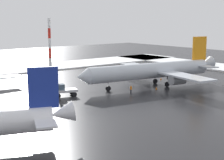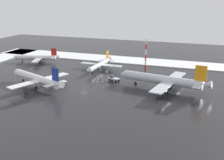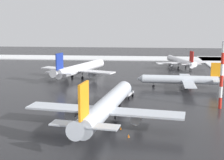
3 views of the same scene
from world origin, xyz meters
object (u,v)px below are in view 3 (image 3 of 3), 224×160
antenna_mast (222,75)px  traffic_cone_near_nose (129,136)px  pushback_tug (128,93)px  traffic_cone_mid_line (121,128)px  airplane_parked_starboard (106,106)px  airplane_distant_tail (181,61)px  airplane_foreground_jet (182,80)px  ground_crew_mid_apron (124,89)px  airplane_far_rear (80,68)px  ground_crew_by_nose_gear (98,106)px  traffic_cone_wingtip_side (92,118)px

antenna_mast → traffic_cone_near_nose: 29.26m
pushback_tug → traffic_cone_mid_line: pushback_tug is taller
airplane_parked_starboard → airplane_distant_tail: (71.45, -22.37, -1.09)m
airplane_foreground_jet → antenna_mast: (-20.85, -6.10, 5.13)m
pushback_tug → ground_crew_mid_apron: (5.37, 1.03, -0.31)m
airplane_far_rear → ground_crew_by_nose_gear: (-37.97, -10.56, -2.15)m
airplane_far_rear → traffic_cone_mid_line: 53.06m
airplane_parked_starboard → traffic_cone_mid_line: 5.44m
airplane_far_rear → antenna_mast: bearing=-110.7°
airplane_distant_tail → antenna_mast: size_ratio=1.62×
airplane_distant_tail → pushback_tug: bearing=141.5°
airplane_distant_tail → traffic_cone_wingtip_side: (-69.20, 25.55, -2.21)m
traffic_cone_wingtip_side → airplane_foreground_jet: bearing=-34.6°
airplane_foreground_jet → ground_crew_mid_apron: 17.65m
airplane_parked_starboard → antenna_mast: antenna_mast is taller
pushback_tug → traffic_cone_near_nose: bearing=-161.9°
airplane_far_rear → traffic_cone_wingtip_side: size_ratio=55.49×
traffic_cone_wingtip_side → airplane_parked_starboard: bearing=-125.3°
ground_crew_mid_apron → antenna_mast: size_ratio=0.11×
antenna_mast → airplane_parked_starboard: bearing=117.6°
airplane_distant_tail → ground_crew_by_nose_gear: bearing=140.2°
pushback_tug → antenna_mast: 23.73m
traffic_cone_near_nose → traffic_cone_mid_line: (4.09, 1.62, 0.00)m
airplane_parked_starboard → pushback_tug: 21.71m
airplane_distant_tail → airplane_foreground_jet: (-37.80, 3.93, 0.00)m
ground_crew_by_nose_gear → antenna_mast: 28.38m
airplane_foreground_jet → antenna_mast: size_ratio=1.66×
ground_crew_by_nose_gear → airplane_distant_tail: bearing=173.6°
traffic_cone_near_nose → traffic_cone_wingtip_side: bearing=39.1°
pushback_tug → ground_crew_mid_apron: pushback_tug is taller
airplane_far_rear → ground_crew_mid_apron: (-20.52, -15.67, -2.15)m
airplane_parked_starboard → airplane_foreground_jet: 38.40m
ground_crew_by_nose_gear → traffic_cone_near_nose: 18.11m
airplane_parked_starboard → airplane_far_rear: 49.09m
antenna_mast → traffic_cone_mid_line: bearing=126.5°
ground_crew_mid_apron → traffic_cone_near_nose: bearing=83.8°
airplane_parked_starboard → traffic_cone_wingtip_side: size_ratio=66.07×
airplane_foreground_jet → antenna_mast: bearing=108.7°
airplane_foreground_jet → traffic_cone_mid_line: bearing=69.5°
airplane_far_rear → traffic_cone_wingtip_side: airplane_far_rear is taller
pushback_tug → ground_crew_by_nose_gear: bearing=168.7°
airplane_far_rear → airplane_distant_tail: bearing=-34.4°
traffic_cone_wingtip_side → ground_crew_mid_apron: bearing=-12.6°
antenna_mast → traffic_cone_wingtip_side: size_ratio=27.69×
traffic_cone_wingtip_side → airplane_far_rear: bearing=12.8°
airplane_far_rear → airplane_foreground_jet: 34.60m
airplane_distant_tail → ground_crew_mid_apron: bearing=138.1°
airplane_parked_starboard → airplane_distant_tail: size_ratio=1.47×
airplane_parked_starboard → traffic_cone_near_nose: (-7.27, -4.55, -3.30)m
ground_crew_mid_apron → traffic_cone_mid_line: 29.90m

